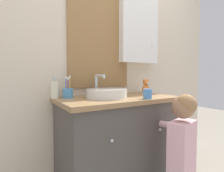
{
  "coord_description": "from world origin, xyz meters",
  "views": [
    {
      "loc": [
        -0.82,
        -0.92,
        1.07
      ],
      "look_at": [
        -0.09,
        0.27,
        1.0
      ],
      "focal_mm": 28.0,
      "sensor_mm": 36.0,
      "label": 1
    }
  ],
  "objects_px": {
    "toothbrush_holder": "(68,92)",
    "child_figure": "(182,152)",
    "sink_basin": "(106,93)",
    "soap_dispenser": "(55,89)",
    "teddy_bear": "(146,87)",
    "drinking_cup": "(147,94)"
  },
  "relations": [
    {
      "from": "child_figure",
      "to": "teddy_bear",
      "type": "relative_size",
      "value": 6.3
    },
    {
      "from": "toothbrush_holder",
      "to": "teddy_bear",
      "type": "relative_size",
      "value": 1.22
    },
    {
      "from": "sink_basin",
      "to": "teddy_bear",
      "type": "bearing_deg",
      "value": 7.83
    },
    {
      "from": "sink_basin",
      "to": "drinking_cup",
      "type": "bearing_deg",
      "value": -42.73
    },
    {
      "from": "toothbrush_holder",
      "to": "drinking_cup",
      "type": "xyz_separation_m",
      "value": [
        0.52,
        -0.38,
        -0.01
      ]
    },
    {
      "from": "sink_basin",
      "to": "toothbrush_holder",
      "type": "bearing_deg",
      "value": 151.13
    },
    {
      "from": "drinking_cup",
      "to": "toothbrush_holder",
      "type": "bearing_deg",
      "value": 144.02
    },
    {
      "from": "toothbrush_holder",
      "to": "soap_dispenser",
      "type": "bearing_deg",
      "value": 165.09
    },
    {
      "from": "drinking_cup",
      "to": "sink_basin",
      "type": "bearing_deg",
      "value": 137.27
    },
    {
      "from": "child_figure",
      "to": "toothbrush_holder",
      "type": "bearing_deg",
      "value": 133.74
    },
    {
      "from": "teddy_bear",
      "to": "sink_basin",
      "type": "bearing_deg",
      "value": -172.17
    },
    {
      "from": "toothbrush_holder",
      "to": "child_figure",
      "type": "xyz_separation_m",
      "value": [
        0.61,
        -0.64,
        -0.4
      ]
    },
    {
      "from": "sink_basin",
      "to": "teddy_bear",
      "type": "relative_size",
      "value": 2.56
    },
    {
      "from": "child_figure",
      "to": "teddy_bear",
      "type": "distance_m",
      "value": 0.72
    },
    {
      "from": "toothbrush_holder",
      "to": "drinking_cup",
      "type": "relative_size",
      "value": 2.37
    },
    {
      "from": "teddy_bear",
      "to": "drinking_cup",
      "type": "xyz_separation_m",
      "value": [
        -0.25,
        -0.29,
        -0.03
      ]
    },
    {
      "from": "soap_dispenser",
      "to": "toothbrush_holder",
      "type": "bearing_deg",
      "value": -14.91
    },
    {
      "from": "teddy_bear",
      "to": "toothbrush_holder",
      "type": "bearing_deg",
      "value": 173.78
    },
    {
      "from": "soap_dispenser",
      "to": "child_figure",
      "type": "height_order",
      "value": "soap_dispenser"
    },
    {
      "from": "soap_dispenser",
      "to": "child_figure",
      "type": "distance_m",
      "value": 1.06
    },
    {
      "from": "sink_basin",
      "to": "toothbrush_holder",
      "type": "xyz_separation_m",
      "value": [
        -0.28,
        0.15,
        0.0
      ]
    },
    {
      "from": "toothbrush_holder",
      "to": "sink_basin",
      "type": "bearing_deg",
      "value": -28.87
    }
  ]
}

